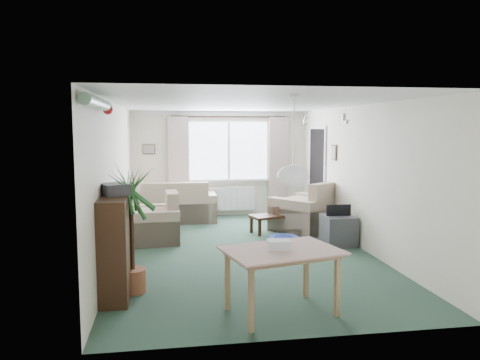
{
  "coord_description": "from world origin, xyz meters",
  "views": [
    {
      "loc": [
        -1.22,
        -7.41,
        2.02
      ],
      "look_at": [
        0.0,
        0.3,
        1.15
      ],
      "focal_mm": 35.0,
      "sensor_mm": 36.0,
      "label": 1
    }
  ],
  "objects": [
    {
      "name": "ground",
      "position": [
        0.0,
        0.0,
        0.0
      ],
      "size": [
        6.5,
        6.5,
        0.0
      ],
      "primitive_type": "plane",
      "color": "#294435"
    },
    {
      "name": "window",
      "position": [
        0.2,
        3.23,
        1.5
      ],
      "size": [
        1.8,
        0.03,
        1.3
      ],
      "primitive_type": "cube",
      "color": "white"
    },
    {
      "name": "curtain_rod",
      "position": [
        0.2,
        3.15,
        2.27
      ],
      "size": [
        2.6,
        0.03,
        0.03
      ],
      "primitive_type": "cube",
      "color": "black"
    },
    {
      "name": "curtain_left",
      "position": [
        -0.95,
        3.13,
        1.27
      ],
      "size": [
        0.45,
        0.08,
        2.0
      ],
      "primitive_type": "cube",
      "color": "beige"
    },
    {
      "name": "curtain_right",
      "position": [
        1.35,
        3.13,
        1.27
      ],
      "size": [
        0.45,
        0.08,
        2.0
      ],
      "primitive_type": "cube",
      "color": "beige"
    },
    {
      "name": "radiator",
      "position": [
        0.2,
        3.19,
        0.4
      ],
      "size": [
        1.2,
        0.1,
        0.55
      ],
      "primitive_type": "cube",
      "color": "white"
    },
    {
      "name": "doorway",
      "position": [
        1.99,
        2.2,
        1.0
      ],
      "size": [
        0.03,
        0.95,
        2.0
      ],
      "primitive_type": "cube",
      "color": "black"
    },
    {
      "name": "pendant_lamp",
      "position": [
        0.2,
        -2.3,
        1.48
      ],
      "size": [
        0.36,
        0.36,
        0.36
      ],
      "primitive_type": "sphere",
      "color": "white"
    },
    {
      "name": "tinsel_garland",
      "position": [
        -1.92,
        -2.3,
        2.28
      ],
      "size": [
        1.6,
        1.6,
        0.12
      ],
      "primitive_type": "cylinder",
      "color": "#196626"
    },
    {
      "name": "bauble_cluster_a",
      "position": [
        1.3,
        0.9,
        2.22
      ],
      "size": [
        0.2,
        0.2,
        0.2
      ],
      "primitive_type": "sphere",
      "color": "silver"
    },
    {
      "name": "bauble_cluster_b",
      "position": [
        1.6,
        -0.3,
        2.22
      ],
      "size": [
        0.2,
        0.2,
        0.2
      ],
      "primitive_type": "sphere",
      "color": "silver"
    },
    {
      "name": "wall_picture_back",
      "position": [
        -1.6,
        3.23,
        1.55
      ],
      "size": [
        0.28,
        0.03,
        0.22
      ],
      "primitive_type": "cube",
      "color": "brown"
    },
    {
      "name": "wall_picture_right",
      "position": [
        1.98,
        1.2,
        1.55
      ],
      "size": [
        0.03,
        0.24,
        0.3
      ],
      "primitive_type": "cube",
      "color": "brown"
    },
    {
      "name": "sofa",
      "position": [
        -1.05,
        2.75,
        0.44
      ],
      "size": [
        1.77,
        0.95,
        0.88
      ],
      "primitive_type": "cube",
      "rotation": [
        0.0,
        0.0,
        3.13
      ],
      "color": "beige",
      "rests_on": "ground"
    },
    {
      "name": "armchair_corner",
      "position": [
        1.48,
        1.4,
        0.49
      ],
      "size": [
        1.49,
        1.48,
        0.97
      ],
      "primitive_type": "cube",
      "rotation": [
        0.0,
        0.0,
        3.78
      ],
      "color": "#C2A892",
      "rests_on": "ground"
    },
    {
      "name": "armchair_left",
      "position": [
        -1.5,
        0.94,
        0.44
      ],
      "size": [
        0.99,
        1.04,
        0.88
      ],
      "primitive_type": "cube",
      "rotation": [
        0.0,
        0.0,
        -1.52
      ],
      "color": "#BFB990",
      "rests_on": "ground"
    },
    {
      "name": "coffee_table",
      "position": [
        0.76,
        1.28,
        0.18
      ],
      "size": [
        0.88,
        0.65,
        0.35
      ],
      "primitive_type": "cube",
      "rotation": [
        0.0,
        0.0,
        0.3
      ],
      "color": "black",
      "rests_on": "ground"
    },
    {
      "name": "photo_frame",
      "position": [
        0.85,
        1.25,
        0.43
      ],
      "size": [
        0.12,
        0.04,
        0.16
      ],
      "primitive_type": "cube",
      "rotation": [
        0.0,
        0.0,
        -0.13
      ],
      "color": "brown",
      "rests_on": "coffee_table"
    },
    {
      "name": "bookshelf",
      "position": [
        -1.84,
        -1.76,
        0.61
      ],
      "size": [
        0.33,
        0.99,
        1.21
      ],
      "primitive_type": "cube",
      "rotation": [
        0.0,
        0.0,
        -0.0
      ],
      "color": "black",
      "rests_on": "ground"
    },
    {
      "name": "hifi_box",
      "position": [
        -1.84,
        -1.66,
        1.28
      ],
      "size": [
        0.4,
        0.44,
        0.14
      ],
      "primitive_type": "cube",
      "rotation": [
        0.0,
        0.0,
        0.43
      ],
      "color": "#37363B",
      "rests_on": "bookshelf"
    },
    {
      "name": "houseplant",
      "position": [
        -1.65,
        -1.68,
        0.79
      ],
      "size": [
        0.82,
        0.82,
        1.58
      ],
      "primitive_type": "cylinder",
      "rotation": [
        0.0,
        0.0,
        -0.25
      ],
      "color": "#1E5931",
      "rests_on": "ground"
    },
    {
      "name": "dining_table",
      "position": [
        -0.0,
        -2.6,
        0.35
      ],
      "size": [
        1.26,
        0.99,
        0.69
      ],
      "primitive_type": "cube",
      "rotation": [
        0.0,
        0.0,
        0.24
      ],
      "color": "tan",
      "rests_on": "ground"
    },
    {
      "name": "gift_box",
      "position": [
        -0.03,
        -2.58,
        0.75
      ],
      "size": [
        0.27,
        0.21,
        0.12
      ],
      "primitive_type": "cube",
      "rotation": [
        0.0,
        0.0,
        -0.12
      ],
      "color": "white",
      "rests_on": "dining_table"
    },
    {
      "name": "tv_cube",
      "position": [
        1.7,
        0.17,
        0.26
      ],
      "size": [
        0.51,
        0.57,
        0.51
      ],
      "primitive_type": "cube",
      "rotation": [
        0.0,
        0.0,
        -0.0
      ],
      "color": "#343337",
      "rests_on": "ground"
    },
    {
      "name": "pet_bed",
      "position": [
        0.81,
        0.47,
        0.05
      ],
      "size": [
        0.63,
        0.63,
        0.1
      ],
      "primitive_type": "cylinder",
      "rotation": [
        0.0,
        0.0,
        -0.24
      ],
      "color": "#212598",
      "rests_on": "ground"
    }
  ]
}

